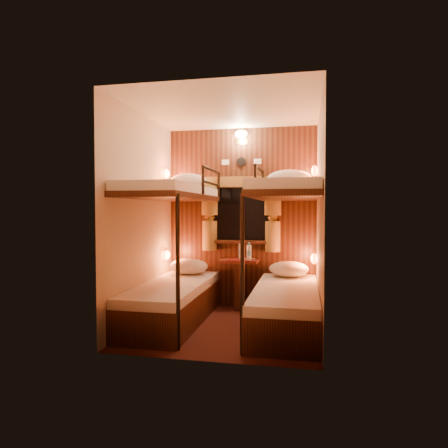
% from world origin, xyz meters
% --- Properties ---
extents(floor, '(2.10, 2.10, 0.00)m').
position_xyz_m(floor, '(0.00, 0.00, 0.00)').
color(floor, '#390F0F').
rests_on(floor, ground).
extents(ceiling, '(2.10, 2.10, 0.00)m').
position_xyz_m(ceiling, '(0.00, 0.00, 2.40)').
color(ceiling, silver).
rests_on(ceiling, wall_back).
extents(wall_back, '(2.40, 0.00, 2.40)m').
position_xyz_m(wall_back, '(0.00, 1.05, 1.20)').
color(wall_back, '#C6B293').
rests_on(wall_back, floor).
extents(wall_front, '(2.40, 0.00, 2.40)m').
position_xyz_m(wall_front, '(0.00, -1.05, 1.20)').
color(wall_front, '#C6B293').
rests_on(wall_front, floor).
extents(wall_left, '(0.00, 2.40, 2.40)m').
position_xyz_m(wall_left, '(-1.00, 0.00, 1.20)').
color(wall_left, '#C6B293').
rests_on(wall_left, floor).
extents(wall_right, '(0.00, 2.40, 2.40)m').
position_xyz_m(wall_right, '(1.00, 0.00, 1.20)').
color(wall_right, '#C6B293').
rests_on(wall_right, floor).
extents(back_panel, '(2.00, 0.03, 2.40)m').
position_xyz_m(back_panel, '(0.00, 1.04, 1.20)').
color(back_panel, black).
rests_on(back_panel, floor).
extents(bunk_left, '(0.72, 1.90, 1.82)m').
position_xyz_m(bunk_left, '(-0.65, 0.07, 0.56)').
color(bunk_left, black).
rests_on(bunk_left, floor).
extents(bunk_right, '(0.72, 1.90, 1.82)m').
position_xyz_m(bunk_right, '(0.65, 0.07, 0.56)').
color(bunk_right, black).
rests_on(bunk_right, floor).
extents(window, '(1.00, 0.12, 0.79)m').
position_xyz_m(window, '(0.00, 1.00, 1.18)').
color(window, black).
rests_on(window, back_panel).
extents(curtains, '(1.10, 0.22, 1.00)m').
position_xyz_m(curtains, '(0.00, 0.97, 1.26)').
color(curtains, olive).
rests_on(curtains, back_panel).
extents(back_fixtures, '(0.54, 0.09, 0.48)m').
position_xyz_m(back_fixtures, '(0.00, 1.00, 2.25)').
color(back_fixtures, black).
rests_on(back_fixtures, back_panel).
extents(reading_lamps, '(2.00, 0.20, 1.25)m').
position_xyz_m(reading_lamps, '(-0.00, 0.70, 1.24)').
color(reading_lamps, '#FF6126').
rests_on(reading_lamps, wall_left).
extents(table, '(0.50, 0.34, 0.66)m').
position_xyz_m(table, '(0.00, 0.85, 0.41)').
color(table, '#4F1A12').
rests_on(table, floor).
extents(bottle_left, '(0.07, 0.07, 0.24)m').
position_xyz_m(bottle_left, '(0.02, 0.91, 0.75)').
color(bottle_left, '#99BFE5').
rests_on(bottle_left, table).
extents(bottle_right, '(0.07, 0.07, 0.23)m').
position_xyz_m(bottle_right, '(0.14, 0.81, 0.75)').
color(bottle_right, '#99BFE5').
rests_on(bottle_right, table).
extents(sachet_a, '(0.11, 0.10, 0.01)m').
position_xyz_m(sachet_a, '(0.10, 0.87, 0.65)').
color(sachet_a, silver).
rests_on(sachet_a, table).
extents(sachet_b, '(0.08, 0.06, 0.01)m').
position_xyz_m(sachet_b, '(0.16, 0.95, 0.65)').
color(sachet_b, silver).
rests_on(sachet_b, table).
extents(pillow_lower_left, '(0.51, 0.37, 0.20)m').
position_xyz_m(pillow_lower_left, '(-0.65, 0.71, 0.56)').
color(pillow_lower_left, silver).
rests_on(pillow_lower_left, bunk_left).
extents(pillow_lower_right, '(0.50, 0.36, 0.20)m').
position_xyz_m(pillow_lower_right, '(0.65, 0.75, 0.55)').
color(pillow_lower_right, silver).
rests_on(pillow_lower_right, bunk_right).
extents(pillow_upper_left, '(0.48, 0.34, 0.19)m').
position_xyz_m(pillow_upper_left, '(-0.65, 0.70, 1.68)').
color(pillow_upper_left, silver).
rests_on(pillow_upper_left, bunk_left).
extents(pillow_upper_right, '(0.54, 0.39, 0.21)m').
position_xyz_m(pillow_upper_right, '(0.65, 0.70, 1.69)').
color(pillow_upper_right, silver).
rests_on(pillow_upper_right, bunk_right).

